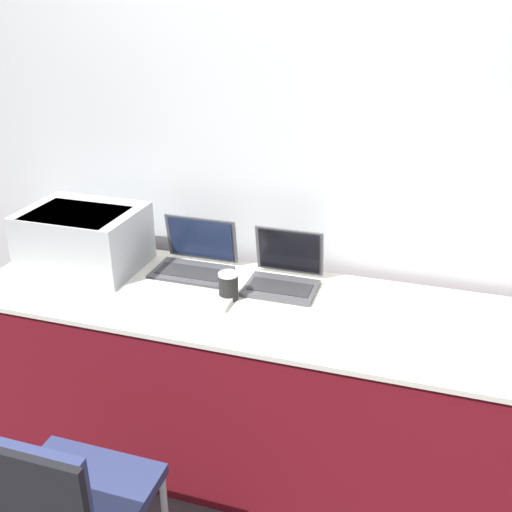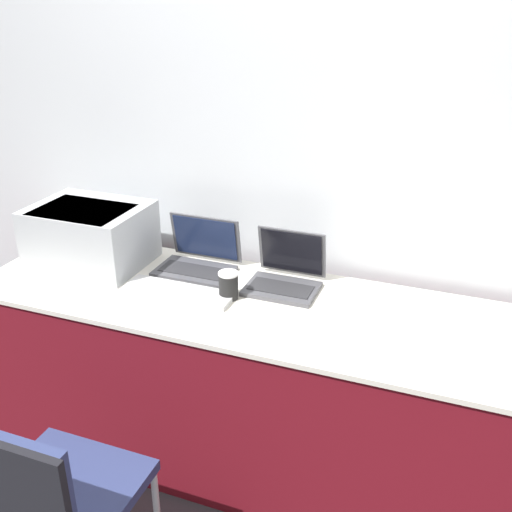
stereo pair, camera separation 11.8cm
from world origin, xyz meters
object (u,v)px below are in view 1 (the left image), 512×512
at_px(external_keyboard, 178,294).
at_px(chair, 45,507).
at_px(printer, 83,237).
at_px(coffee_cup, 228,286).
at_px(laptop_left, 195,260).
at_px(laptop_right, 284,274).

bearing_deg(external_keyboard, chair, -92.54).
height_order(printer, coffee_cup, printer).
bearing_deg(coffee_cup, chair, -104.50).
distance_m(printer, coffee_cup, 0.70).
xyz_separation_m(printer, laptop_left, (0.47, 0.10, -0.09)).
xyz_separation_m(laptop_right, chair, (-0.41, -1.09, -0.30)).
bearing_deg(chair, printer, 114.40).
relative_size(printer, coffee_cup, 4.34).
distance_m(laptop_left, coffee_cup, 0.30).
bearing_deg(laptop_left, printer, -167.44).
height_order(laptop_left, laptop_right, laptop_right).
bearing_deg(laptop_right, laptop_left, 177.34).
bearing_deg(external_keyboard, printer, 164.82).
bearing_deg(laptop_right, printer, -174.36).
bearing_deg(printer, external_keyboard, -15.18).
bearing_deg(laptop_right, external_keyboard, -149.51).
xyz_separation_m(laptop_left, laptop_right, (0.40, -0.02, 0.00)).
relative_size(coffee_cup, chair, 0.13).
relative_size(laptop_right, external_keyboard, 0.64).
xyz_separation_m(printer, chair, (0.45, -1.00, -0.39)).
relative_size(laptop_right, coffee_cup, 2.58).
bearing_deg(printer, coffee_cup, -7.42).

